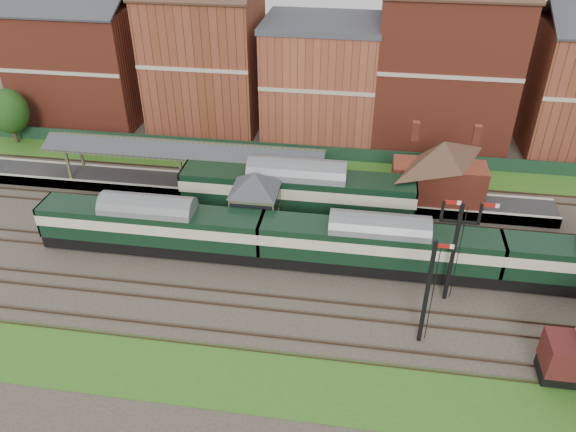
# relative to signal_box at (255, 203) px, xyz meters

# --- Properties ---
(ground) EXTENTS (160.00, 160.00, 0.00)m
(ground) POSITION_rel_signal_box_xyz_m (3.00, -3.25, -3.19)
(ground) COLOR #473D33
(ground) RESTS_ON ground
(grass_back) EXTENTS (90.00, 4.50, 0.06)m
(grass_back) POSITION_rel_signal_box_xyz_m (3.00, 12.75, -3.16)
(grass_back) COLOR #2D6619
(grass_back) RESTS_ON ground
(grass_front) EXTENTS (90.00, 5.00, 0.06)m
(grass_front) POSITION_rel_signal_box_xyz_m (3.00, -15.25, -3.16)
(grass_front) COLOR #2D6619
(grass_front) RESTS_ON ground
(fence) EXTENTS (90.00, 0.12, 1.50)m
(fence) POSITION_rel_signal_box_xyz_m (3.00, 14.75, -2.44)
(fence) COLOR #193823
(fence) RESTS_ON ground
(platform) EXTENTS (55.00, 3.40, 1.00)m
(platform) POSITION_rel_signal_box_xyz_m (-2.00, 6.50, -2.69)
(platform) COLOR #2D2D2D
(platform) RESTS_ON ground
(signal_box) EXTENTS (5.40, 5.40, 6.00)m
(signal_box) POSITION_rel_signal_box_xyz_m (0.00, 0.00, 0.00)
(signal_box) COLOR #637352
(signal_box) RESTS_ON ground
(brick_hut) EXTENTS (3.20, 2.64, 2.94)m
(brick_hut) POSITION_rel_signal_box_xyz_m (8.00, 0.00, -2.00)
(brick_hut) COLOR brown
(brick_hut) RESTS_ON ground
(station_building) EXTENTS (8.10, 8.10, 5.90)m
(station_building) POSITION_rel_signal_box_xyz_m (15.00, 6.50, 0.76)
(station_building) COLOR #993B27
(station_building) RESTS_ON platform
(canopy) EXTENTS (26.00, 3.89, 4.08)m
(canopy) POSITION_rel_signal_box_xyz_m (-8.00, 6.50, 1.39)
(canopy) COLOR #424C2F
(canopy) RESTS_ON platform
(semaphore_bracket) EXTENTS (3.60, 0.25, 8.18)m
(semaphore_bracket) POSITION_rel_signal_box_xyz_m (15.04, -5.75, 1.44)
(semaphore_bracket) COLOR black
(semaphore_bracket) RESTS_ON ground
(semaphore_siding) EXTENTS (1.23, 0.25, 8.00)m
(semaphore_siding) POSITION_rel_signal_box_xyz_m (13.02, -10.25, 0.96)
(semaphore_siding) COLOR black
(semaphore_siding) RESTS_ON ground
(town_backdrop) EXTENTS (69.00, 10.00, 16.00)m
(town_backdrop) POSITION_rel_signal_box_xyz_m (2.82, 21.75, 3.81)
(town_backdrop) COLOR #993B27
(town_backdrop) RESTS_ON ground
(dmu_train) EXTENTS (53.34, 2.80, 4.10)m
(dmu_train) POSITION_rel_signal_box_xyz_m (9.97, -3.25, -0.79)
(dmu_train) COLOR black
(dmu_train) RESTS_ON ground
(platform_railcar) EXTENTS (20.04, 3.15, 4.62)m
(platform_railcar) POSITION_rel_signal_box_xyz_m (2.96, 3.25, -0.51)
(platform_railcar) COLOR black
(platform_railcar) RESTS_ON ground
(tree_back) EXTENTS (4.21, 4.21, 6.15)m
(tree_back) POSITION_rel_signal_box_xyz_m (-29.89, 13.65, 0.52)
(tree_back) COLOR #382619
(tree_back) RESTS_ON ground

